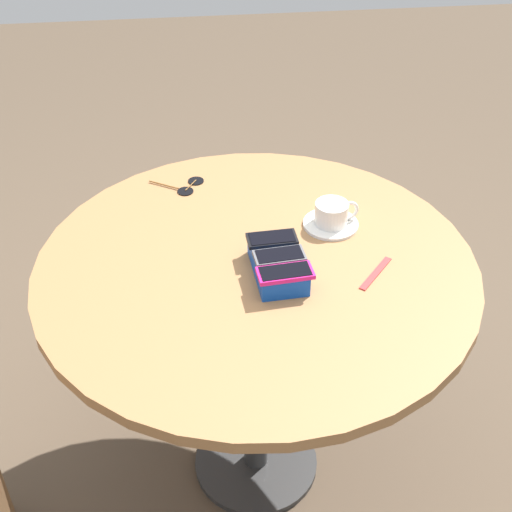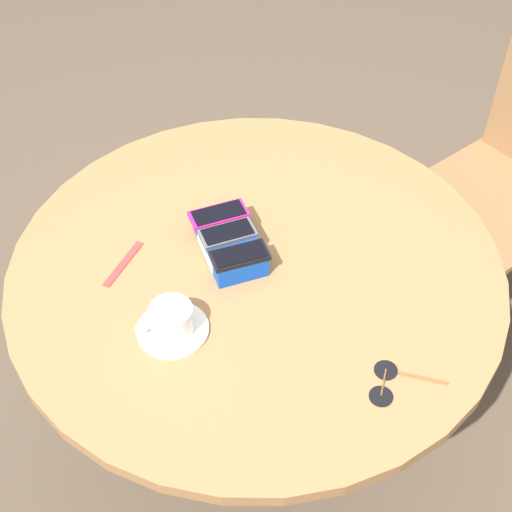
% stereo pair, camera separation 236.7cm
% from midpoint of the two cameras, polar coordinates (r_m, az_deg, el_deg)
% --- Properties ---
extents(ground_plane, '(8.00, 8.00, 0.00)m').
position_cam_midpoint_polar(ground_plane, '(1.86, -3.95, -47.69)').
color(ground_plane, brown).
extents(round_table, '(1.06, 1.06, 0.78)m').
position_cam_midpoint_polar(round_table, '(1.19, -5.89, -44.93)').
color(round_table, '#2D2D2D').
rests_on(round_table, ground_plane).
extents(phone_box, '(0.20, 0.12, 0.05)m').
position_cam_midpoint_polar(phone_box, '(1.06, -2.80, -46.36)').
color(phone_box, '#0F42AD').
rests_on(phone_box, round_table).
extents(phone_magenta, '(0.07, 0.13, 0.01)m').
position_cam_midpoint_polar(phone_magenta, '(1.02, -1.86, -49.80)').
color(phone_magenta, '#D11975').
rests_on(phone_magenta, phone_box).
extents(phone_gray, '(0.07, 0.12, 0.01)m').
position_cam_midpoint_polar(phone_gray, '(1.03, -2.63, -46.36)').
color(phone_gray, '#515156').
rests_on(phone_gray, phone_box).
extents(phone_black, '(0.06, 0.12, 0.01)m').
position_cam_midpoint_polar(phone_black, '(1.04, -3.64, -42.62)').
color(phone_black, black).
rests_on(phone_black, phone_box).
extents(saucer, '(0.14, 0.14, 0.01)m').
position_cam_midpoint_polar(saucer, '(1.12, 6.63, -36.29)').
color(saucer, silver).
rests_on(saucer, round_table).
extents(coffee_cup, '(0.08, 0.12, 0.06)m').
position_cam_midpoint_polar(coffee_cup, '(1.08, 6.95, -35.74)').
color(coffee_cup, silver).
rests_on(coffee_cup, saucer).
extents(lanyard_strap, '(0.12, 0.10, 0.00)m').
position_cam_midpoint_polar(lanyard_strap, '(1.09, 14.59, -45.66)').
color(lanyard_strap, red).
rests_on(lanyard_strap, round_table).
extents(sunglasses, '(0.09, 0.15, 0.01)m').
position_cam_midpoint_polar(sunglasses, '(1.21, -14.72, -26.99)').
color(sunglasses, black).
rests_on(sunglasses, round_table).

